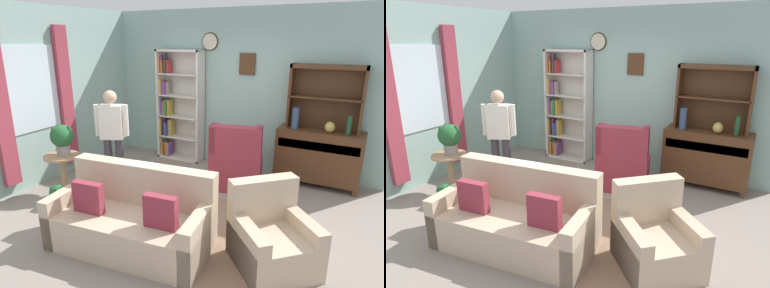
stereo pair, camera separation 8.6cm
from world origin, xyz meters
TOP-DOWN VIEW (x-y plane):
  - ground_plane at (0.00, 0.00)m, footprint 5.40×4.60m
  - wall_back at (-0.00, 2.13)m, footprint 5.00×0.09m
  - wall_left at (-2.52, -0.02)m, footprint 0.16×4.20m
  - area_rug at (0.20, -0.30)m, footprint 2.36×1.92m
  - bookshelf at (-1.16, 1.95)m, footprint 0.90×0.30m
  - sideboard at (1.50, 1.86)m, footprint 1.30×0.45m
  - sideboard_hutch at (1.50, 1.97)m, footprint 1.10×0.26m
  - vase_tall at (1.11, 1.78)m, footprint 0.11×0.11m
  - vase_round at (1.63, 1.79)m, footprint 0.15×0.15m
  - bottle_wine at (1.89, 1.77)m, footprint 0.07×0.07m
  - couch_floral at (-0.08, -0.90)m, footprint 1.89×1.05m
  - armchair_floral at (1.42, -0.49)m, footprint 1.08×1.08m
  - wingback_chair at (0.37, 1.18)m, footprint 0.94×0.96m
  - plant_stand at (-1.84, -0.31)m, footprint 0.52×0.52m
  - potted_plant_large at (-1.82, -0.28)m, footprint 0.34×0.34m
  - potted_plant_small at (-1.61, -0.65)m, footprint 0.23×0.23m
  - person_reading at (-1.31, 0.24)m, footprint 0.50×0.33m

SIDE VIEW (x-z plane):
  - ground_plane at x=0.00m, z-range -0.02..0.00m
  - area_rug at x=0.20m, z-range 0.00..0.01m
  - potted_plant_small at x=-1.61m, z-range 0.03..0.35m
  - armchair_floral at x=1.42m, z-range -0.15..0.73m
  - couch_floral at x=-0.08m, z-range -0.14..0.76m
  - wingback_chair at x=0.37m, z-range -0.14..0.91m
  - plant_stand at x=-1.84m, z-range 0.07..0.70m
  - sideboard at x=1.50m, z-range 0.05..0.97m
  - potted_plant_large at x=-1.82m, z-range 0.67..1.13m
  - person_reading at x=-1.31m, z-range 0.13..1.69m
  - vase_round at x=1.63m, z-range 0.92..1.09m
  - bookshelf at x=-1.16m, z-range -0.03..2.07m
  - bottle_wine at x=1.89m, z-range 0.92..1.22m
  - vase_tall at x=1.11m, z-range 0.92..1.26m
  - wall_left at x=-2.52m, z-range 0.00..2.80m
  - wall_back at x=0.00m, z-range 0.01..2.81m
  - sideboard_hutch at x=1.50m, z-range 1.06..2.06m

